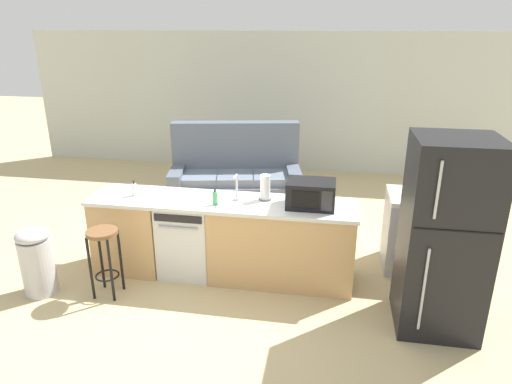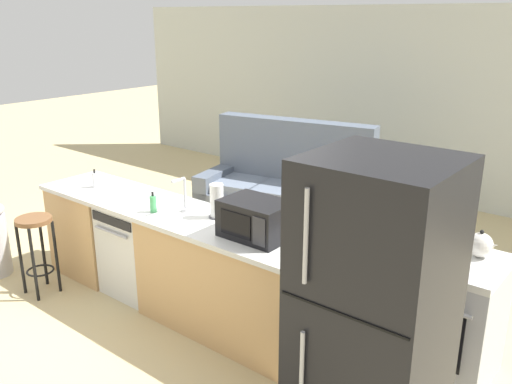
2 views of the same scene
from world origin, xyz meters
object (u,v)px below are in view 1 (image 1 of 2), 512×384
object	(u,v)px
bar_stool	(104,249)
trash_bin	(37,261)
dishwasher	(188,238)
refrigerator	(445,237)
dish_soap_bottle	(134,189)
kettle	(438,185)
soap_bottle	(215,198)
paper_towel_roll	(265,188)
couch	(236,179)
microwave	(311,194)
stove_range	(419,232)

from	to	relation	value
bar_stool	trash_bin	size ratio (longest dim) A/B	1.00
dishwasher	refrigerator	world-z (taller)	refrigerator
dish_soap_bottle	bar_stool	distance (m)	0.76
kettle	dish_soap_bottle	bearing A→B (deg)	-168.29
dishwasher	bar_stool	xyz separation A→B (m)	(-0.69, -0.62, 0.11)
kettle	bar_stool	bearing A→B (deg)	-159.38
dishwasher	dish_soap_bottle	size ratio (longest dim) A/B	4.77
refrigerator	soap_bottle	world-z (taller)	refrigerator
paper_towel_roll	couch	xyz separation A→B (m)	(-0.80, 2.09, -0.64)
couch	microwave	bearing A→B (deg)	-59.55
trash_bin	couch	xyz separation A→B (m)	(1.49, 2.92, 0.02)
stove_range	microwave	world-z (taller)	microwave
dishwasher	trash_bin	distance (m)	1.59
microwave	paper_towel_roll	bearing A→B (deg)	167.23
dishwasher	dish_soap_bottle	distance (m)	0.81
refrigerator	bar_stool	bearing A→B (deg)	-178.71
refrigerator	paper_towel_roll	bearing A→B (deg)	159.11
refrigerator	couch	world-z (taller)	refrigerator
stove_range	microwave	distance (m)	1.47
kettle	trash_bin	xyz separation A→B (m)	(-4.19, -1.40, -0.61)
dishwasher	microwave	distance (m)	1.50
couch	refrigerator	bearing A→B (deg)	-47.42
paper_towel_roll	bar_stool	xyz separation A→B (m)	(-1.56, -0.74, -0.50)
dish_soap_bottle	couch	world-z (taller)	couch
stove_range	refrigerator	world-z (taller)	refrigerator
soap_bottle	trash_bin	size ratio (longest dim) A/B	0.24
dish_soap_bottle	trash_bin	size ratio (longest dim) A/B	0.24
stove_range	soap_bottle	size ratio (longest dim) A/B	5.11
microwave	couch	xyz separation A→B (m)	(-1.30, 2.20, -0.65)
dish_soap_bottle	bar_stool	bearing A→B (deg)	-99.72
dishwasher	soap_bottle	distance (m)	0.68
stove_range	dishwasher	bearing A→B (deg)	-168.09
stove_range	kettle	bearing A→B (deg)	37.71
dish_soap_bottle	dishwasher	bearing A→B (deg)	1.67
stove_range	trash_bin	bearing A→B (deg)	-162.49
couch	bar_stool	bearing A→B (deg)	-105.14
microwave	paper_towel_roll	xyz separation A→B (m)	(-0.50, 0.11, -0.00)
stove_range	couch	world-z (taller)	couch
stove_range	bar_stool	world-z (taller)	stove_range
stove_range	couch	size ratio (longest dim) A/B	0.42
microwave	couch	size ratio (longest dim) A/B	0.23
dishwasher	soap_bottle	bearing A→B (deg)	-19.29
stove_range	dish_soap_bottle	distance (m)	3.28
stove_range	microwave	bearing A→B (deg)	-155.98
couch	dish_soap_bottle	bearing A→B (deg)	-106.58
refrigerator	microwave	bearing A→B (deg)	156.04
dishwasher	paper_towel_roll	bearing A→B (deg)	7.38
refrigerator	trash_bin	xyz separation A→B (m)	(-4.02, -0.17, -0.53)
dishwasher	dish_soap_bottle	bearing A→B (deg)	-178.33
paper_towel_roll	soap_bottle	bearing A→B (deg)	-154.19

